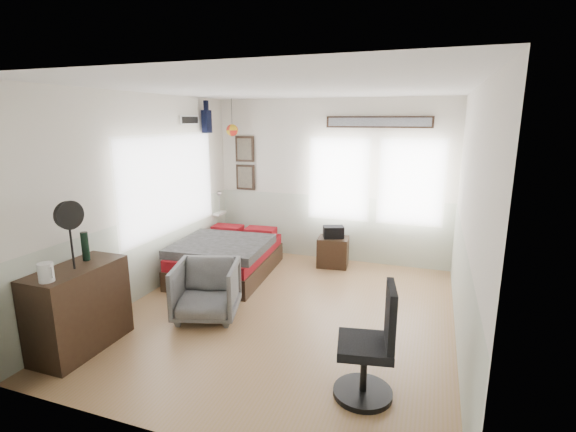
% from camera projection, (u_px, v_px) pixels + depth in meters
% --- Properties ---
extents(ground_plane, '(4.00, 4.50, 0.01)m').
position_uv_depth(ground_plane, '(285.00, 313.00, 5.21)').
color(ground_plane, '#A57C48').
extents(room_shell, '(4.02, 4.52, 2.71)m').
position_uv_depth(room_shell, '(284.00, 183.00, 5.04)').
color(room_shell, silver).
rests_on(room_shell, ground_plane).
extents(wall_decor, '(3.55, 1.32, 1.44)m').
position_uv_depth(wall_decor, '(262.00, 135.00, 6.89)').
color(wall_decor, '#3F281A').
rests_on(wall_decor, room_shell).
extents(bed, '(1.42, 1.90, 0.58)m').
position_uv_depth(bed, '(227.00, 257.00, 6.46)').
color(bed, black).
rests_on(bed, ground_plane).
extents(dresser, '(0.48, 1.00, 0.90)m').
position_uv_depth(dresser, '(79.00, 308.00, 4.32)').
color(dresser, black).
rests_on(dresser, ground_plane).
extents(armchair, '(0.93, 0.94, 0.69)m').
position_uv_depth(armchair, '(206.00, 290.00, 5.04)').
color(armchair, slate).
rests_on(armchair, ground_plane).
extents(nightstand, '(0.52, 0.44, 0.49)m').
position_uv_depth(nightstand, '(333.00, 252.00, 6.83)').
color(nightstand, black).
rests_on(nightstand, ground_plane).
extents(task_chair, '(0.53, 0.53, 1.03)m').
position_uv_depth(task_chair, '(371.00, 353.00, 3.56)').
color(task_chair, black).
rests_on(task_chair, ground_plane).
extents(kettle, '(0.16, 0.14, 0.18)m').
position_uv_depth(kettle, '(46.00, 272.00, 3.83)').
color(kettle, silver).
rests_on(kettle, dresser).
extents(bottle, '(0.08, 0.08, 0.31)m').
position_uv_depth(bottle, '(85.00, 246.00, 4.40)').
color(bottle, black).
rests_on(bottle, dresser).
extents(stand_fan, '(0.12, 0.29, 0.70)m').
position_uv_depth(stand_fan, '(69.00, 216.00, 4.05)').
color(stand_fan, black).
rests_on(stand_fan, dresser).
extents(black_bag, '(0.38, 0.31, 0.19)m').
position_uv_depth(black_bag, '(333.00, 232.00, 6.75)').
color(black_bag, black).
rests_on(black_bag, nightstand).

